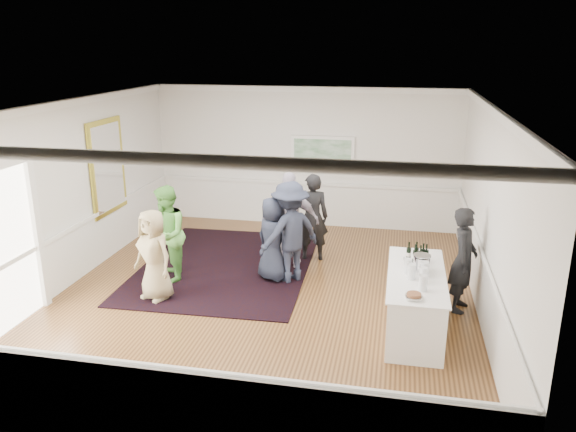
% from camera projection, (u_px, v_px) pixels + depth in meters
% --- Properties ---
extents(floor, '(8.00, 8.00, 0.00)m').
position_uv_depth(floor, '(265.00, 294.00, 9.59)').
color(floor, brown).
rests_on(floor, ground).
extents(ceiling, '(7.00, 8.00, 0.02)m').
position_uv_depth(ceiling, '(263.00, 105.00, 8.64)').
color(ceiling, white).
rests_on(ceiling, wall_back).
extents(wall_left, '(0.02, 8.00, 3.20)m').
position_uv_depth(wall_left, '(69.00, 193.00, 9.77)').
color(wall_left, white).
rests_on(wall_left, floor).
extents(wall_right, '(0.02, 8.00, 3.20)m').
position_uv_depth(wall_right, '(489.00, 217.00, 8.45)').
color(wall_right, white).
rests_on(wall_right, floor).
extents(wall_back, '(7.00, 0.02, 3.20)m').
position_uv_depth(wall_back, '(305.00, 157.00, 12.86)').
color(wall_back, white).
rests_on(wall_back, floor).
extents(wall_front, '(7.00, 0.02, 3.20)m').
position_uv_depth(wall_front, '(165.00, 317.00, 5.37)').
color(wall_front, white).
rests_on(wall_front, floor).
extents(wainscoting, '(7.00, 8.00, 1.00)m').
position_uv_depth(wainscoting, '(265.00, 267.00, 9.44)').
color(wainscoting, white).
rests_on(wainscoting, floor).
extents(mirror, '(0.05, 1.25, 1.85)m').
position_uv_depth(mirror, '(108.00, 167.00, 10.92)').
color(mirror, gold).
rests_on(mirror, wall_left).
extents(landscape_painting, '(1.44, 0.06, 0.66)m').
position_uv_depth(landscape_painting, '(322.00, 151.00, 12.68)').
color(landscape_painting, white).
rests_on(landscape_painting, wall_back).
extents(area_rug, '(3.26, 4.22, 0.02)m').
position_uv_depth(area_rug, '(226.00, 266.00, 10.78)').
color(area_rug, black).
rests_on(area_rug, floor).
extents(serving_table, '(0.83, 2.19, 0.88)m').
position_uv_depth(serving_table, '(415.00, 301.00, 8.32)').
color(serving_table, white).
rests_on(serving_table, floor).
extents(bartender, '(0.53, 0.69, 1.70)m').
position_uv_depth(bartender, '(463.00, 260.00, 8.82)').
color(bartender, black).
rests_on(bartender, floor).
extents(guest_tan, '(0.89, 0.75, 1.55)m').
position_uv_depth(guest_tan, '(154.00, 255.00, 9.21)').
color(guest_tan, tan).
rests_on(guest_tan, floor).
extents(guest_green, '(0.93, 1.03, 1.75)m').
position_uv_depth(guest_green, '(167.00, 234.00, 9.91)').
color(guest_green, '#5AA743').
rests_on(guest_green, floor).
extents(guest_lilac, '(1.11, 0.53, 1.85)m').
position_uv_depth(guest_lilac, '(290.00, 221.00, 10.51)').
color(guest_lilac, '#B9AFC3').
rests_on(guest_lilac, floor).
extents(guest_dark_a, '(1.32, 1.32, 1.83)m').
position_uv_depth(guest_dark_a, '(290.00, 232.00, 9.89)').
color(guest_dark_a, '#22283A').
rests_on(guest_dark_a, floor).
extents(guest_dark_b, '(0.70, 0.53, 1.74)m').
position_uv_depth(guest_dark_b, '(312.00, 217.00, 10.92)').
color(guest_dark_b, black).
rests_on(guest_dark_b, floor).
extents(guest_navy, '(0.90, 0.81, 1.54)m').
position_uv_depth(guest_navy, '(273.00, 239.00, 9.99)').
color(guest_navy, '#22283A').
rests_on(guest_navy, floor).
extents(wine_bottles, '(0.34, 0.22, 0.31)m').
position_uv_depth(wine_bottles, '(418.00, 252.00, 8.61)').
color(wine_bottles, black).
rests_on(wine_bottles, serving_table).
extents(juice_pitchers, '(0.36, 0.69, 0.24)m').
position_uv_depth(juice_pitchers, '(418.00, 272.00, 7.93)').
color(juice_pitchers, '#6BA23A').
rests_on(juice_pitchers, serving_table).
extents(ice_bucket, '(0.26, 0.26, 0.24)m').
position_uv_depth(ice_bucket, '(422.00, 263.00, 8.27)').
color(ice_bucket, silver).
rests_on(ice_bucket, serving_table).
extents(nut_bowl, '(0.24, 0.24, 0.08)m').
position_uv_depth(nut_bowl, '(414.00, 296.00, 7.38)').
color(nut_bowl, white).
rests_on(nut_bowl, serving_table).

